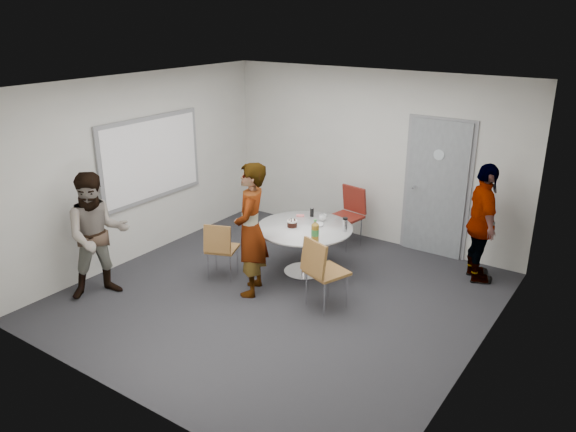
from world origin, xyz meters
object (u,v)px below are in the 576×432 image
Objects in this scene: chair_far at (349,210)px; person_main at (251,230)px; door at (437,189)px; whiteboard at (151,159)px; person_left at (98,235)px; chair_near_left at (220,246)px; table at (306,234)px; person_right at (482,223)px; chair_near_right at (321,267)px.

chair_far is 2.18m from person_main.
door is 4.25m from whiteboard.
person_main is 1.95m from person_left.
door is 2.57× the size of chair_near_left.
person_main reaches higher than table.
person_right is at bearing 12.62° from chair_near_left.
chair_near_right is 0.56× the size of person_left.
door reaches higher than chair_far.
person_right is (2.33, 2.05, -0.05)m from person_main.
chair_far is at bearing 1.38° from person_left.
table reaches higher than chair_near_right.
door is 1.20× the size of person_main.
person_right is at bearing -20.01° from person_left.
chair_near_left is at bearing -9.24° from whiteboard.
person_right is at bearing 21.64° from whiteboard.
table is 1.41× the size of chair_far.
door reaches higher than person_right.
door is 1.02m from person_right.
person_main reaches higher than chair_near_right.
door reaches higher than person_main.
person_main is at bearing -27.15° from chair_near_left.
table is 1.27m from chair_far.
person_left reaches higher than person_right.
person_left is (-0.99, -1.20, 0.33)m from chair_near_left.
chair_near_left is at bearing 94.22° from person_right.
door is 1.12× the size of whiteboard.
whiteboard is 1.66m from person_left.
door reaches higher than chair_near_left.
person_main is (-0.98, -0.13, 0.31)m from chair_near_right.
person_left is at bearing 99.18° from person_right.
chair_near_right is 0.99× the size of chair_far.
whiteboard reaches higher than chair_near_left.
whiteboard is 2.04× the size of chair_near_right.
door is at bearing 27.82° from person_right.
person_right is at bearing 29.77° from table.
whiteboard is at bearing 47.82° from chair_far.
person_left is at bearing -151.11° from chair_near_left.
table is at bearing 13.69° from whiteboard.
person_main is at bearing -8.17° from whiteboard.
chair_near_right is at bearing 72.10° from person_main.
chair_near_right is 2.86m from person_left.
table is at bearing 99.87° from chair_far.
chair_near_right is at bearing -46.52° from table.
chair_near_right is 0.53× the size of person_main.
table is at bearing -125.23° from door.
chair_far reaches higher than chair_near_left.
chair_near_right is (1.56, 0.07, 0.07)m from chair_near_left.
chair_far is at bearing 90.07° from table.
chair_near_right is 1.04m from person_main.
table is at bearing 137.28° from person_main.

